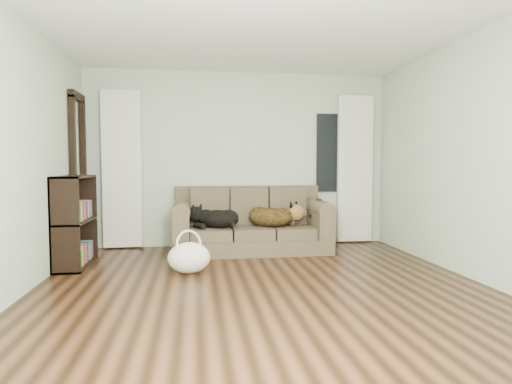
{
  "coord_description": "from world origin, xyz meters",
  "views": [
    {
      "loc": [
        -0.65,
        -3.94,
        1.21
      ],
      "look_at": [
        0.13,
        1.6,
        0.86
      ],
      "focal_mm": 30.0,
      "sensor_mm": 36.0,
      "label": 1
    }
  ],
  "objects": [
    {
      "name": "floor",
      "position": [
        0.0,
        0.0,
        0.0
      ],
      "size": [
        5.0,
        5.0,
        0.0
      ],
      "primitive_type": "plane",
      "color": "black",
      "rests_on": "ground"
    },
    {
      "name": "ceiling",
      "position": [
        0.0,
        0.0,
        2.6
      ],
      "size": [
        5.0,
        5.0,
        0.0
      ],
      "primitive_type": "plane",
      "color": "white",
      "rests_on": "ground"
    },
    {
      "name": "wall_back",
      "position": [
        0.0,
        2.5,
        1.3
      ],
      "size": [
        4.5,
        0.04,
        2.6
      ],
      "primitive_type": "cube",
      "color": "#A5BA9D",
      "rests_on": "ground"
    },
    {
      "name": "wall_left",
      "position": [
        -2.25,
        0.0,
        1.3
      ],
      "size": [
        0.04,
        5.0,
        2.6
      ],
      "primitive_type": "cube",
      "color": "#A5BA9D",
      "rests_on": "ground"
    },
    {
      "name": "wall_right",
      "position": [
        2.25,
        0.0,
        1.3
      ],
      "size": [
        0.04,
        5.0,
        2.6
      ],
      "primitive_type": "cube",
      "color": "#A5BA9D",
      "rests_on": "ground"
    },
    {
      "name": "curtain_left",
      "position": [
        -1.7,
        2.42,
        1.15
      ],
      "size": [
        0.55,
        0.08,
        2.25
      ],
      "primitive_type": "cube",
      "color": "silver",
      "rests_on": "ground"
    },
    {
      "name": "curtain_right",
      "position": [
        1.8,
        2.42,
        1.15
      ],
      "size": [
        0.55,
        0.08,
        2.25
      ],
      "primitive_type": "cube",
      "color": "silver",
      "rests_on": "ground"
    },
    {
      "name": "window_pane",
      "position": [
        1.45,
        2.47,
        1.4
      ],
      "size": [
        0.5,
        0.03,
        1.2
      ],
      "primitive_type": "cube",
      "color": "black",
      "rests_on": "wall_back"
    },
    {
      "name": "door_casing",
      "position": [
        -2.2,
        2.05,
        1.05
      ],
      "size": [
        0.07,
        0.6,
        2.1
      ],
      "primitive_type": "cube",
      "color": "black",
      "rests_on": "ground"
    },
    {
      "name": "sofa",
      "position": [
        0.12,
        1.97,
        0.45
      ],
      "size": [
        2.14,
        0.93,
        0.88
      ],
      "primitive_type": "cube",
      "color": "brown",
      "rests_on": "floor"
    },
    {
      "name": "dog_black_lab",
      "position": [
        -0.38,
        1.95,
        0.48
      ],
      "size": [
        0.73,
        0.69,
        0.25
      ],
      "primitive_type": "ellipsoid",
      "rotation": [
        0.0,
        0.0,
        -0.62
      ],
      "color": "black",
      "rests_on": "sofa"
    },
    {
      "name": "dog_shepherd",
      "position": [
        0.43,
        1.94,
        0.49
      ],
      "size": [
        0.81,
        0.73,
        0.29
      ],
      "primitive_type": "ellipsoid",
      "rotation": [
        0.0,
        0.0,
        2.65
      ],
      "color": "black",
      "rests_on": "sofa"
    },
    {
      "name": "tv_remote",
      "position": [
        1.06,
        1.85,
        0.73
      ],
      "size": [
        0.06,
        0.18,
        0.02
      ],
      "primitive_type": "cube",
      "rotation": [
        0.0,
        0.0,
        -0.06
      ],
      "color": "black",
      "rests_on": "sofa"
    },
    {
      "name": "tote_bag",
      "position": [
        -0.73,
        0.85,
        0.16
      ],
      "size": [
        0.55,
        0.47,
        0.35
      ],
      "primitive_type": "ellipsoid",
      "rotation": [
        0.0,
        0.0,
        0.23
      ],
      "color": "silver",
      "rests_on": "floor"
    },
    {
      "name": "bookshelf",
      "position": [
        -2.09,
        1.4,
        0.5
      ],
      "size": [
        0.41,
        0.9,
        1.09
      ],
      "primitive_type": "cube",
      "rotation": [
        0.0,
        0.0,
        -0.1
      ],
      "color": "black",
      "rests_on": "floor"
    }
  ]
}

